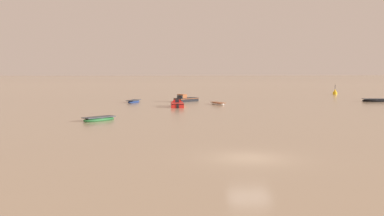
{
  "coord_description": "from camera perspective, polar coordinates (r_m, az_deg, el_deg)",
  "views": [
    {
      "loc": [
        -6.4,
        -25.99,
        5.27
      ],
      "look_at": [
        -0.19,
        29.54,
        0.51
      ],
      "focal_mm": 41.93,
      "sensor_mm": 36.0,
      "label": 1
    }
  ],
  "objects": [
    {
      "name": "motorboat_moored_3",
      "position": [
        64.58,
        -1.91,
        0.39
      ],
      "size": [
        1.99,
        5.08,
        1.7
      ],
      "rotation": [
        0.0,
        0.0,
        1.52
      ],
      "color": "red",
      "rests_on": "ground"
    },
    {
      "name": "motorboat_moored_0",
      "position": [
        74.23,
        -1.15,
        1.01
      ],
      "size": [
        4.87,
        4.52,
        1.88
      ],
      "rotation": [
        0.0,
        0.0,
        3.85
      ],
      "color": "black",
      "rests_on": "ground"
    },
    {
      "name": "rowboat_moored_6",
      "position": [
        68.11,
        3.32,
        0.54
      ],
      "size": [
        2.13,
        3.47,
        0.52
      ],
      "rotation": [
        0.0,
        0.0,
        5.04
      ],
      "color": "white",
      "rests_on": "ground"
    },
    {
      "name": "rowboat_moored_4",
      "position": [
        80.59,
        22.31,
        0.89
      ],
      "size": [
        4.61,
        2.17,
        0.7
      ],
      "rotation": [
        0.0,
        0.0,
        6.13
      ],
      "color": "black",
      "rests_on": "ground"
    },
    {
      "name": "channel_buoy",
      "position": [
        100.9,
        17.73,
        1.9
      ],
      "size": [
        0.9,
        0.9,
        2.3
      ],
      "color": "gold",
      "rests_on": "ground"
    },
    {
      "name": "ground_plane",
      "position": [
        27.28,
        7.36,
        -6.32
      ],
      "size": [
        800.0,
        800.0,
        0.0
      ],
      "primitive_type": "plane",
      "color": "tan"
    },
    {
      "name": "rowboat_moored_3",
      "position": [
        72.98,
        -7.42,
        0.81
      ],
      "size": [
        2.59,
        4.03,
        0.6
      ],
      "rotation": [
        0.0,
        0.0,
        1.21
      ],
      "color": "navy",
      "rests_on": "ground"
    },
    {
      "name": "rowboat_moored_2",
      "position": [
        47.56,
        -11.75,
        -1.4
      ],
      "size": [
        3.7,
        3.46,
        0.6
      ],
      "rotation": [
        0.0,
        0.0,
        0.72
      ],
      "color": "#23602D",
      "rests_on": "ground"
    }
  ]
}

